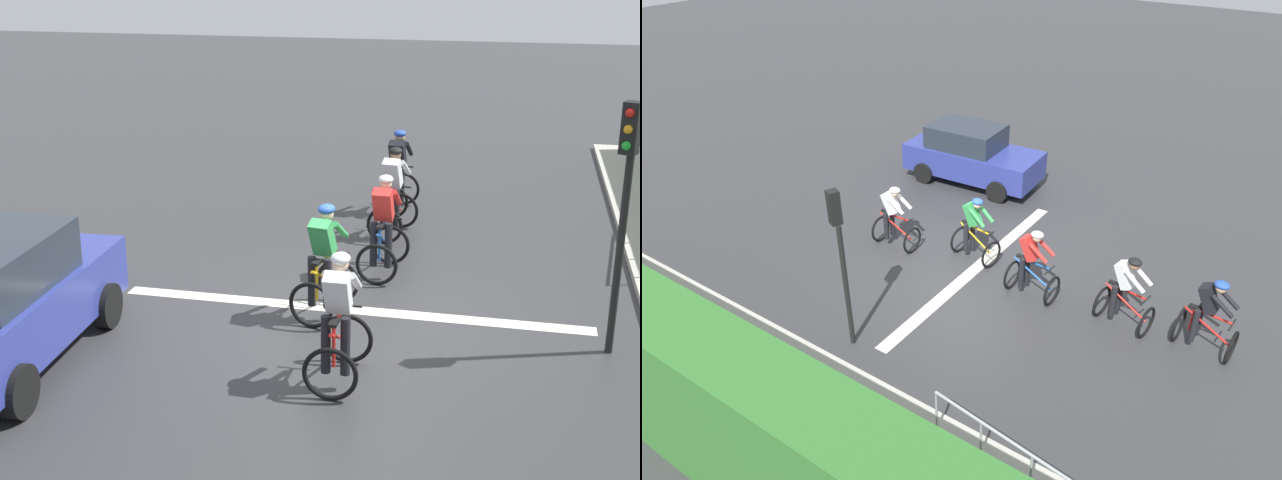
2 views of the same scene
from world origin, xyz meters
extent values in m
plane|color=#333335|center=(0.00, 0.00, 0.00)|extent=(80.00, 80.00, 0.00)
cube|color=#ADA89E|center=(5.58, 2.00, 0.06)|extent=(2.80, 21.24, 0.12)
cube|color=#2D6628|center=(6.78, 2.00, 1.37)|extent=(1.10, 21.24, 2.73)
cube|color=silver|center=(0.00, 0.44, 0.00)|extent=(7.00, 0.30, 0.01)
torus|color=black|center=(-0.01, 6.17, 0.34)|extent=(0.68, 0.13, 0.68)
torus|color=black|center=(-0.11, 5.15, 0.34)|extent=(0.68, 0.13, 0.68)
cylinder|color=red|center=(-0.06, 5.66, 0.59)|extent=(0.14, 0.99, 0.51)
cylinder|color=red|center=(-0.09, 5.36, 0.62)|extent=(0.04, 0.04, 0.55)
cylinder|color=red|center=(-0.06, 5.71, 0.87)|extent=(0.11, 0.71, 0.04)
cube|color=black|center=(-0.09, 5.36, 0.91)|extent=(0.12, 0.23, 0.04)
cylinder|color=black|center=(-0.02, 6.07, 0.84)|extent=(0.42, 0.07, 0.03)
cube|color=black|center=(-0.07, 5.56, 1.21)|extent=(0.34, 0.44, 0.57)
sphere|color=tan|center=(-0.06, 5.71, 1.52)|extent=(0.20, 0.20, 0.20)
ellipsoid|color=#264CB2|center=(-0.06, 5.71, 1.59)|extent=(0.27, 0.30, 0.14)
cylinder|color=black|center=(-0.20, 5.47, 0.57)|extent=(0.12, 0.12, 0.74)
cylinder|color=black|center=(0.04, 5.45, 0.57)|extent=(0.12, 0.12, 0.74)
cylinder|color=black|center=(-0.20, 5.86, 1.26)|extent=(0.14, 0.48, 0.37)
cylinder|color=black|center=(0.11, 5.83, 1.26)|extent=(0.14, 0.48, 0.37)
torus|color=black|center=(0.16, 4.58, 0.34)|extent=(0.68, 0.17, 0.68)
torus|color=black|center=(0.00, 3.58, 0.34)|extent=(0.68, 0.17, 0.68)
cylinder|color=red|center=(0.08, 4.08, 0.59)|extent=(0.20, 0.98, 0.51)
cylinder|color=red|center=(0.03, 3.78, 0.62)|extent=(0.04, 0.04, 0.55)
cylinder|color=red|center=(0.09, 4.13, 0.87)|extent=(0.16, 0.71, 0.04)
cube|color=black|center=(0.03, 3.78, 0.91)|extent=(0.13, 0.23, 0.04)
cylinder|color=black|center=(0.14, 4.48, 0.84)|extent=(0.42, 0.10, 0.03)
cube|color=white|center=(0.06, 3.98, 1.21)|extent=(0.36, 0.45, 0.57)
sphere|color=#9E7051|center=(0.09, 4.13, 1.52)|extent=(0.20, 0.20, 0.20)
ellipsoid|color=black|center=(0.09, 4.13, 1.59)|extent=(0.28, 0.31, 0.14)
cylinder|color=black|center=(-0.07, 3.90, 0.57)|extent=(0.12, 0.12, 0.74)
cylinder|color=black|center=(0.16, 3.86, 0.57)|extent=(0.12, 0.12, 0.74)
cylinder|color=white|center=(-0.05, 4.29, 1.26)|extent=(0.16, 0.49, 0.37)
cylinder|color=white|center=(0.27, 4.24, 1.26)|extent=(0.16, 0.49, 0.37)
torus|color=black|center=(0.26, 2.54, 0.34)|extent=(0.68, 0.10, 0.68)
torus|color=black|center=(0.20, 1.52, 0.34)|extent=(0.68, 0.10, 0.68)
cylinder|color=#1E59B2|center=(0.23, 2.03, 0.59)|extent=(0.10, 0.99, 0.51)
cylinder|color=#1E59B2|center=(0.21, 1.72, 0.62)|extent=(0.04, 0.04, 0.55)
cylinder|color=#1E59B2|center=(0.23, 2.08, 0.87)|extent=(0.08, 0.72, 0.04)
cube|color=black|center=(0.21, 1.72, 0.91)|extent=(0.11, 0.23, 0.04)
cylinder|color=black|center=(0.25, 2.44, 0.84)|extent=(0.42, 0.06, 0.03)
cube|color=red|center=(0.22, 1.93, 1.21)|extent=(0.32, 0.43, 0.57)
sphere|color=beige|center=(0.23, 2.08, 1.52)|extent=(0.20, 0.20, 0.20)
ellipsoid|color=silver|center=(0.23, 2.08, 1.59)|extent=(0.26, 0.29, 0.14)
cylinder|color=black|center=(0.09, 1.83, 0.57)|extent=(0.12, 0.12, 0.74)
cylinder|color=black|center=(0.33, 1.82, 0.57)|extent=(0.12, 0.12, 0.74)
cylinder|color=red|center=(0.08, 2.22, 1.26)|extent=(0.12, 0.48, 0.37)
cylinder|color=red|center=(0.40, 2.20, 1.26)|extent=(0.12, 0.48, 0.37)
torus|color=black|center=(-0.25, 0.69, 0.34)|extent=(0.68, 0.17, 0.68)
torus|color=black|center=(-0.42, -0.31, 0.34)|extent=(0.68, 0.17, 0.68)
cylinder|color=gold|center=(-0.33, 0.19, 0.59)|extent=(0.21, 0.98, 0.51)
cylinder|color=gold|center=(-0.39, -0.11, 0.62)|extent=(0.04, 0.04, 0.55)
cylinder|color=gold|center=(-0.33, 0.24, 0.87)|extent=(0.16, 0.71, 0.04)
cube|color=black|center=(-0.39, -0.11, 0.91)|extent=(0.14, 0.23, 0.04)
cylinder|color=black|center=(-0.27, 0.59, 0.84)|extent=(0.42, 0.10, 0.03)
cube|color=green|center=(-0.35, 0.09, 1.21)|extent=(0.36, 0.45, 0.57)
sphere|color=beige|center=(-0.33, 0.24, 1.52)|extent=(0.20, 0.20, 0.20)
ellipsoid|color=#264CB2|center=(-0.33, 0.24, 1.59)|extent=(0.28, 0.32, 0.14)
cylinder|color=black|center=(-0.49, 0.01, 0.57)|extent=(0.12, 0.12, 0.74)
cylinder|color=black|center=(-0.25, -0.03, 0.57)|extent=(0.12, 0.12, 0.74)
cylinder|color=green|center=(-0.46, 0.40, 1.26)|extent=(0.17, 0.49, 0.37)
cylinder|color=green|center=(-0.15, 0.34, 1.26)|extent=(0.17, 0.49, 0.37)
torus|color=black|center=(0.28, -1.28, 0.34)|extent=(0.68, 0.06, 0.68)
torus|color=black|center=(0.28, -2.30, 0.34)|extent=(0.68, 0.06, 0.68)
cylinder|color=red|center=(0.28, -1.79, 0.59)|extent=(0.04, 0.99, 0.51)
cylinder|color=red|center=(0.28, -2.09, 0.62)|extent=(0.04, 0.04, 0.55)
cylinder|color=red|center=(0.28, -1.74, 0.87)|extent=(0.04, 0.71, 0.04)
cube|color=black|center=(0.28, -2.09, 0.91)|extent=(0.10, 0.22, 0.04)
cylinder|color=black|center=(0.28, -1.38, 0.84)|extent=(0.42, 0.03, 0.03)
cube|color=white|center=(0.28, -1.89, 1.21)|extent=(0.30, 0.41, 0.57)
sphere|color=beige|center=(0.28, -1.74, 1.52)|extent=(0.20, 0.20, 0.20)
ellipsoid|color=silver|center=(0.28, -1.74, 1.59)|extent=(0.24, 0.28, 0.14)
cylinder|color=black|center=(0.16, -1.99, 0.57)|extent=(0.12, 0.12, 0.74)
cylinder|color=black|center=(0.40, -1.99, 0.57)|extent=(0.12, 0.12, 0.74)
cylinder|color=white|center=(0.12, -1.60, 1.26)|extent=(0.09, 0.48, 0.37)
cylinder|color=white|center=(0.44, -1.60, 1.26)|extent=(0.09, 0.48, 0.37)
cube|color=navy|center=(-3.99, -2.24, 0.70)|extent=(1.93, 4.19, 0.80)
cube|color=#262D38|center=(-3.97, -2.49, 1.43)|extent=(1.62, 2.21, 0.66)
cylinder|color=black|center=(-4.89, -1.01, 0.32)|extent=(0.26, 0.65, 0.64)
cylinder|color=black|center=(-3.23, -0.92, 0.32)|extent=(0.26, 0.65, 0.64)
cylinder|color=black|center=(-4.74, -3.55, 0.32)|extent=(0.26, 0.65, 0.64)
cylinder|color=black|center=(-3.08, -3.46, 0.32)|extent=(0.26, 0.65, 0.64)
cube|color=#EAEACC|center=(-4.61, -0.26, 0.80)|extent=(0.28, 0.10, 0.16)
cube|color=#EAEACC|center=(-3.59, -0.20, 0.80)|extent=(0.28, 0.10, 0.16)
cylinder|color=black|center=(3.60, -0.19, 1.35)|extent=(0.10, 0.10, 2.70)
cube|color=black|center=(3.56, -0.28, 3.02)|extent=(0.26, 0.26, 0.64)
sphere|color=red|center=(3.52, -0.38, 3.22)|extent=(0.11, 0.11, 0.11)
sphere|color=orange|center=(3.52, -0.38, 3.02)|extent=(0.11, 0.11, 0.11)
sphere|color=green|center=(3.52, -0.38, 2.82)|extent=(0.11, 0.11, 0.11)
cylinder|color=#999EA3|center=(4.68, 3.93, 1.00)|extent=(0.36, 2.74, 0.05)
cylinder|color=#999EA3|center=(4.53, 2.57, 0.50)|extent=(0.04, 0.04, 1.00)
cylinder|color=#999EA3|center=(4.63, 3.48, 0.50)|extent=(0.04, 0.04, 1.00)
cylinder|color=#999EA3|center=(4.74, 4.39, 0.50)|extent=(0.04, 0.04, 1.00)
camera|label=1|loc=(2.25, -11.35, 5.10)|focal=49.34mm
camera|label=2|loc=(9.67, 6.51, 7.77)|focal=32.30mm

